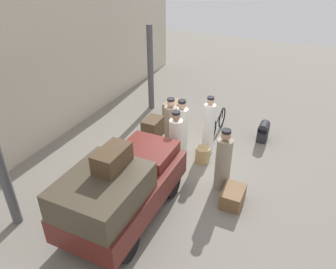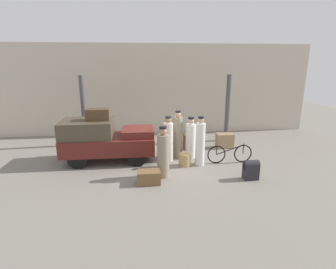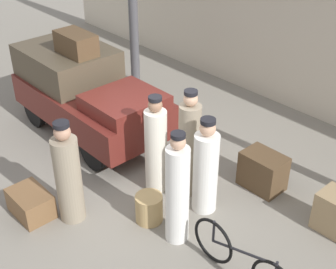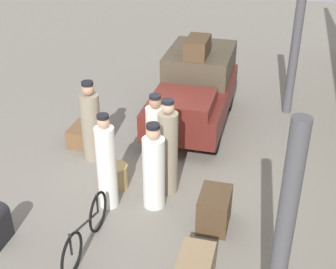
{
  "view_description": "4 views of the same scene",
  "coord_description": "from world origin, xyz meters",
  "px_view_note": "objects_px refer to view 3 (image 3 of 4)",
  "views": [
    {
      "loc": [
        -6.68,
        -3.05,
        5.47
      ],
      "look_at": [
        0.2,
        0.2,
        0.95
      ],
      "focal_mm": 35.0,
      "sensor_mm": 36.0,
      "label": 1
    },
    {
      "loc": [
        -0.84,
        -9.32,
        3.58
      ],
      "look_at": [
        0.2,
        0.2,
        0.95
      ],
      "focal_mm": 28.0,
      "sensor_mm": 36.0,
      "label": 2
    },
    {
      "loc": [
        4.91,
        -4.1,
        4.85
      ],
      "look_at": [
        0.2,
        0.2,
        0.95
      ],
      "focal_mm": 50.0,
      "sensor_mm": 36.0,
      "label": 3
    },
    {
      "loc": [
        7.41,
        2.05,
        5.15
      ],
      "look_at": [
        0.2,
        0.2,
        0.95
      ],
      "focal_mm": 50.0,
      "sensor_mm": 36.0,
      "label": 4
    }
  ],
  "objects_px": {
    "porter_with_bicycle": "(189,147)",
    "suitcase_tan_flat": "(263,171)",
    "porter_carrying_trunk": "(68,176)",
    "trunk_large_brown": "(31,203)",
    "wicker_basket": "(149,208)",
    "porter_lifting_near_truck": "(206,170)",
    "bicycle": "(242,261)",
    "conductor_in_dark_uniform": "(177,193)",
    "porter_standing_middle": "(156,148)",
    "truck": "(86,91)",
    "trunk_on_truck_roof": "(76,43)"
  },
  "relations": [
    {
      "from": "conductor_in_dark_uniform",
      "to": "suitcase_tan_flat",
      "type": "relative_size",
      "value": 2.52
    },
    {
      "from": "conductor_in_dark_uniform",
      "to": "trunk_large_brown",
      "type": "bearing_deg",
      "value": -145.41
    },
    {
      "from": "wicker_basket",
      "to": "porter_lifting_near_truck",
      "type": "height_order",
      "value": "porter_lifting_near_truck"
    },
    {
      "from": "porter_standing_middle",
      "to": "trunk_large_brown",
      "type": "bearing_deg",
      "value": -113.42
    },
    {
      "from": "bicycle",
      "to": "porter_standing_middle",
      "type": "relative_size",
      "value": 0.99
    },
    {
      "from": "conductor_in_dark_uniform",
      "to": "wicker_basket",
      "type": "bearing_deg",
      "value": -174.88
    },
    {
      "from": "suitcase_tan_flat",
      "to": "trunk_on_truck_roof",
      "type": "distance_m",
      "value": 4.11
    },
    {
      "from": "porter_carrying_trunk",
      "to": "trunk_large_brown",
      "type": "xyz_separation_m",
      "value": [
        -0.49,
        -0.44,
        -0.56
      ]
    },
    {
      "from": "wicker_basket",
      "to": "porter_lifting_near_truck",
      "type": "relative_size",
      "value": 0.28
    },
    {
      "from": "conductor_in_dark_uniform",
      "to": "trunk_large_brown",
      "type": "relative_size",
      "value": 2.51
    },
    {
      "from": "trunk_large_brown",
      "to": "conductor_in_dark_uniform",
      "type": "bearing_deg",
      "value": 34.59
    },
    {
      "from": "suitcase_tan_flat",
      "to": "porter_standing_middle",
      "type": "bearing_deg",
      "value": -131.39
    },
    {
      "from": "truck",
      "to": "porter_carrying_trunk",
      "type": "xyz_separation_m",
      "value": [
        2.03,
        -1.68,
        -0.09
      ]
    },
    {
      "from": "porter_with_bicycle",
      "to": "trunk_on_truck_roof",
      "type": "relative_size",
      "value": 2.21
    },
    {
      "from": "wicker_basket",
      "to": "porter_standing_middle",
      "type": "xyz_separation_m",
      "value": [
        -0.53,
        0.61,
        0.56
      ]
    },
    {
      "from": "bicycle",
      "to": "trunk_on_truck_roof",
      "type": "xyz_separation_m",
      "value": [
        -4.76,
        0.75,
        1.42
      ]
    },
    {
      "from": "porter_carrying_trunk",
      "to": "wicker_basket",
      "type": "bearing_deg",
      "value": 44.19
    },
    {
      "from": "truck",
      "to": "conductor_in_dark_uniform",
      "type": "xyz_separation_m",
      "value": [
        3.44,
        -0.81,
        -0.03
      ]
    },
    {
      "from": "bicycle",
      "to": "porter_carrying_trunk",
      "type": "height_order",
      "value": "porter_carrying_trunk"
    },
    {
      "from": "porter_standing_middle",
      "to": "porter_carrying_trunk",
      "type": "bearing_deg",
      "value": -102.55
    },
    {
      "from": "truck",
      "to": "porter_carrying_trunk",
      "type": "relative_size",
      "value": 1.99
    },
    {
      "from": "trunk_large_brown",
      "to": "trunk_on_truck_roof",
      "type": "bearing_deg",
      "value": 129.11
    },
    {
      "from": "bicycle",
      "to": "porter_with_bicycle",
      "type": "xyz_separation_m",
      "value": [
        -1.82,
        0.83,
        0.5
      ]
    },
    {
      "from": "porter_lifting_near_truck",
      "to": "suitcase_tan_flat",
      "type": "bearing_deg",
      "value": 76.03
    },
    {
      "from": "porter_carrying_trunk",
      "to": "trunk_on_truck_roof",
      "type": "distance_m",
      "value": 2.96
    },
    {
      "from": "wicker_basket",
      "to": "porter_lifting_near_truck",
      "type": "bearing_deg",
      "value": 66.14
    },
    {
      "from": "truck",
      "to": "wicker_basket",
      "type": "bearing_deg",
      "value": -16.73
    },
    {
      "from": "trunk_large_brown",
      "to": "suitcase_tan_flat",
      "type": "distance_m",
      "value": 3.75
    },
    {
      "from": "truck",
      "to": "bicycle",
      "type": "xyz_separation_m",
      "value": [
        4.58,
        -0.75,
        -0.51
      ]
    },
    {
      "from": "bicycle",
      "to": "porter_standing_middle",
      "type": "height_order",
      "value": "porter_standing_middle"
    },
    {
      "from": "porter_with_bicycle",
      "to": "trunk_on_truck_roof",
      "type": "bearing_deg",
      "value": -178.37
    },
    {
      "from": "porter_standing_middle",
      "to": "porter_with_bicycle",
      "type": "xyz_separation_m",
      "value": [
        0.41,
        0.34,
        0.07
      ]
    },
    {
      "from": "wicker_basket",
      "to": "porter_with_bicycle",
      "type": "height_order",
      "value": "porter_with_bicycle"
    },
    {
      "from": "wicker_basket",
      "to": "trunk_on_truck_roof",
      "type": "bearing_deg",
      "value": 164.21
    },
    {
      "from": "porter_with_bicycle",
      "to": "suitcase_tan_flat",
      "type": "xyz_separation_m",
      "value": [
        0.75,
        0.98,
        -0.54
      ]
    },
    {
      "from": "conductor_in_dark_uniform",
      "to": "porter_lifting_near_truck",
      "type": "bearing_deg",
      "value": 104.31
    },
    {
      "from": "porter_with_bicycle",
      "to": "trunk_on_truck_roof",
      "type": "height_order",
      "value": "trunk_on_truck_roof"
    },
    {
      "from": "porter_standing_middle",
      "to": "porter_carrying_trunk",
      "type": "xyz_separation_m",
      "value": [
        -0.32,
        -1.43,
        -0.02
      ]
    },
    {
      "from": "wicker_basket",
      "to": "porter_carrying_trunk",
      "type": "height_order",
      "value": "porter_carrying_trunk"
    },
    {
      "from": "bicycle",
      "to": "porter_with_bicycle",
      "type": "distance_m",
      "value": 2.06
    },
    {
      "from": "conductor_in_dark_uniform",
      "to": "porter_carrying_trunk",
      "type": "distance_m",
      "value": 1.65
    },
    {
      "from": "trunk_on_truck_roof",
      "to": "wicker_basket",
      "type": "bearing_deg",
      "value": -15.79
    },
    {
      "from": "truck",
      "to": "porter_carrying_trunk",
      "type": "bearing_deg",
      "value": -39.66
    },
    {
      "from": "bicycle",
      "to": "wicker_basket",
      "type": "bearing_deg",
      "value": -176.1
    },
    {
      "from": "porter_lifting_near_truck",
      "to": "trunk_on_truck_roof",
      "type": "bearing_deg",
      "value": 179.31
    },
    {
      "from": "porter_carrying_trunk",
      "to": "trunk_large_brown",
      "type": "bearing_deg",
      "value": -138.3
    },
    {
      "from": "porter_carrying_trunk",
      "to": "suitcase_tan_flat",
      "type": "height_order",
      "value": "porter_carrying_trunk"
    },
    {
      "from": "bicycle",
      "to": "porter_lifting_near_truck",
      "type": "relative_size",
      "value": 1.05
    },
    {
      "from": "porter_with_bicycle",
      "to": "suitcase_tan_flat",
      "type": "bearing_deg",
      "value": 52.41
    },
    {
      "from": "conductor_in_dark_uniform",
      "to": "porter_carrying_trunk",
      "type": "bearing_deg",
      "value": -148.22
    }
  ]
}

